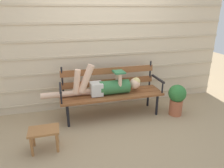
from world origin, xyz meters
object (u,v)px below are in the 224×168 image
at_px(reclining_person, 106,86).
at_px(footstool, 44,134).
at_px(park_bench, 111,89).
at_px(potted_plant, 177,98).

bearing_deg(reclining_person, footstool, -145.81).
xyz_separation_m(park_bench, reclining_person, (-0.10, -0.07, 0.10)).
distance_m(footstool, potted_plant, 2.29).
bearing_deg(reclining_person, potted_plant, -12.39).
bearing_deg(park_bench, footstool, -145.76).
height_order(reclining_person, footstool, reclining_person).
relative_size(reclining_person, potted_plant, 2.99).
xyz_separation_m(footstool, potted_plant, (2.25, 0.42, 0.08)).
distance_m(park_bench, potted_plant, 1.18).
bearing_deg(potted_plant, park_bench, 163.03).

